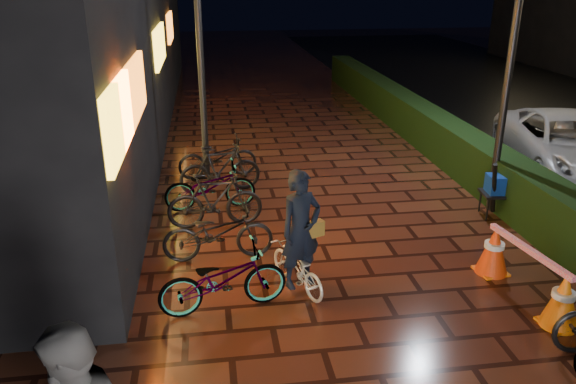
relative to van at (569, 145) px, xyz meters
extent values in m
plane|color=#381911|center=(-5.63, -5.55, -0.68)|extent=(80.00, 80.00, 0.00)
cube|color=black|center=(-2.33, 2.45, -0.18)|extent=(0.70, 20.00, 1.00)
imported|color=#BCBCC1|center=(0.00, 0.00, 0.00)|extent=(3.20, 5.19, 1.34)
cube|color=yellow|center=(-9.08, -4.05, 1.92)|extent=(0.08, 2.00, 0.90)
cube|color=orange|center=(-9.08, -2.55, 1.92)|extent=(0.08, 3.00, 0.90)
cube|color=yellow|center=(-9.08, 3.45, 1.92)|extent=(0.08, 2.80, 0.90)
cube|color=orange|center=(-9.08, 8.45, 1.92)|extent=(0.08, 2.20, 0.90)
cylinder|color=black|center=(-2.66, -1.71, 1.88)|extent=(0.16, 0.16, 5.12)
cylinder|color=black|center=(-8.07, 1.14, 1.98)|extent=(0.15, 0.15, 5.31)
imported|color=silver|center=(-6.83, -4.06, -0.34)|extent=(0.92, 1.35, 0.67)
imported|color=black|center=(-6.79, -4.15, 0.30)|extent=(0.74, 0.63, 1.72)
cube|color=olive|center=(-6.60, -4.09, 0.27)|extent=(0.33, 0.24, 0.22)
cone|color=orange|center=(-3.60, -5.46, -0.29)|extent=(0.49, 0.49, 0.78)
cone|color=red|center=(-3.81, -4.03, -0.29)|extent=(0.49, 0.49, 0.78)
cube|color=orange|center=(-3.60, -5.46, -0.66)|extent=(0.48, 0.48, 0.03)
cube|color=orange|center=(-3.81, -4.03, -0.66)|extent=(0.48, 0.48, 0.03)
cube|color=#F40E3C|center=(-3.71, -4.75, 0.06)|extent=(0.32, 1.66, 0.08)
cube|color=black|center=(-2.70, -2.03, -0.23)|extent=(0.67, 0.57, 0.04)
cylinder|color=black|center=(-2.97, -2.20, -0.46)|extent=(0.04, 0.04, 0.43)
cylinder|color=black|center=(-2.48, -2.26, -0.46)|extent=(0.04, 0.04, 0.43)
cylinder|color=black|center=(-2.92, -1.80, -0.46)|extent=(0.04, 0.04, 0.43)
cylinder|color=black|center=(-2.43, -1.86, -0.46)|extent=(0.04, 0.04, 0.43)
cube|color=#0B2F97|center=(-2.70, -2.03, -0.04)|extent=(0.49, 0.43, 0.34)
cylinder|color=black|center=(-2.89, -2.17, -0.06)|extent=(0.34, 0.40, 1.08)
imported|color=black|center=(-8.02, -0.91, -0.22)|extent=(1.80, 0.77, 0.92)
imported|color=black|center=(-7.94, -1.75, -0.17)|extent=(1.72, 0.58, 1.02)
imported|color=black|center=(-7.80, -0.04, -0.17)|extent=(1.75, 0.75, 1.02)
imported|color=black|center=(-7.90, -4.46, -0.22)|extent=(1.83, 0.90, 0.92)
imported|color=black|center=(-7.82, 0.89, -0.22)|extent=(1.81, 0.84, 0.92)
imported|color=black|center=(-7.92, -2.99, -0.22)|extent=(1.77, 0.66, 0.92)
camera|label=1|loc=(-7.97, -11.07, 3.62)|focal=35.00mm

